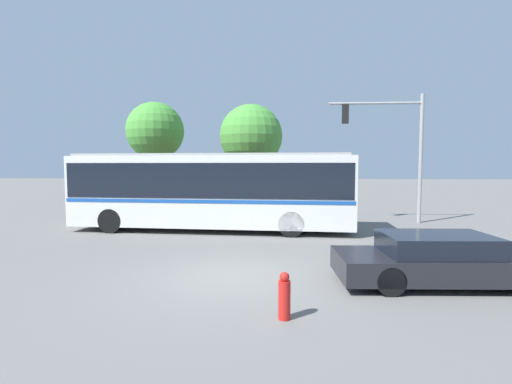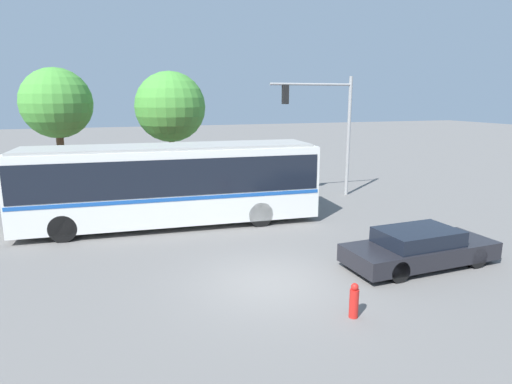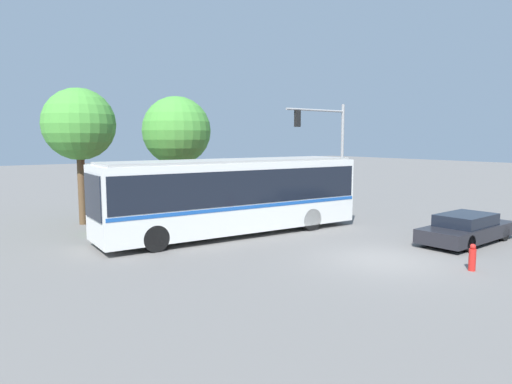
{
  "view_description": "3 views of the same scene",
  "coord_description": "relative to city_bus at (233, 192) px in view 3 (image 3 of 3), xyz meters",
  "views": [
    {
      "loc": [
        1.07,
        -9.02,
        2.75
      ],
      "look_at": [
        0.34,
        3.14,
        1.89
      ],
      "focal_mm": 26.11,
      "sensor_mm": 36.0,
      "label": 1
    },
    {
      "loc": [
        -4.05,
        -10.7,
        5.1
      ],
      "look_at": [
        1.72,
        6.18,
        1.21
      ],
      "focal_mm": 30.51,
      "sensor_mm": 36.0,
      "label": 2
    },
    {
      "loc": [
        -12.72,
        -9.8,
        4.13
      ],
      "look_at": [
        -1.45,
        5.34,
        1.95
      ],
      "focal_mm": 32.37,
      "sensor_mm": 36.0,
      "label": 3
    }
  ],
  "objects": [
    {
      "name": "flowering_hedge",
      "position": [
        0.25,
        3.66,
        -1.18
      ],
      "size": [
        10.42,
        1.25,
        1.36
      ],
      "color": "#286028",
      "rests_on": "ground"
    },
    {
      "name": "traffic_light_pole",
      "position": [
        8.51,
        2.64,
        2.15
      ],
      "size": [
        4.48,
        0.24,
        6.15
      ],
      "rotation": [
        0.0,
        0.0,
        3.14
      ],
      "color": "gray",
      "rests_on": "ground"
    },
    {
      "name": "street_tree_left",
      "position": [
        -4.53,
        6.34,
        2.94
      ],
      "size": [
        3.41,
        3.41,
        6.53
      ],
      "color": "brown",
      "rests_on": "ground"
    },
    {
      "name": "fire_hydrant",
      "position": [
        2.94,
        -9.12,
        -1.44
      ],
      "size": [
        0.22,
        0.22,
        0.86
      ],
      "color": "red",
      "rests_on": "ground"
    },
    {
      "name": "city_bus",
      "position": [
        0.0,
        0.0,
        0.0
      ],
      "size": [
        11.88,
        3.33,
        3.25
      ],
      "rotation": [
        0.0,
        0.0,
        3.08
      ],
      "color": "silver",
      "rests_on": "ground"
    },
    {
      "name": "sedan_foreground",
      "position": [
        6.57,
        -6.92,
        -1.29
      ],
      "size": [
        4.88,
        2.03,
        1.17
      ],
      "rotation": [
        0.0,
        0.0,
        0.05
      ],
      "color": "black",
      "rests_on": "ground"
    },
    {
      "name": "street_tree_centre",
      "position": [
        1.13,
        7.42,
        2.72
      ],
      "size": [
        3.87,
        3.87,
        6.52
      ],
      "color": "brown",
      "rests_on": "ground"
    },
    {
      "name": "ground_plane",
      "position": [
        1.75,
        -6.61,
        -1.85
      ],
      "size": [
        140.0,
        140.0,
        0.0
      ],
      "primitive_type": "plane",
      "color": "slate"
    }
  ]
}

